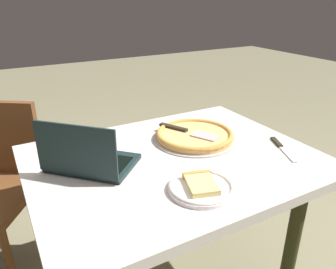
{
  "coord_description": "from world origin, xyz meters",
  "views": [
    {
      "loc": [
        -0.58,
        -1.0,
        1.34
      ],
      "look_at": [
        -0.0,
        0.05,
        0.82
      ],
      "focal_mm": 34.55,
      "sensor_mm": 36.0,
      "label": 1
    }
  ],
  "objects_px": {
    "pizza_tray": "(195,135)",
    "dining_table": "(174,176)",
    "laptop": "(89,159)",
    "pizza_plate": "(201,186)",
    "table_knife": "(281,147)"
  },
  "relations": [
    {
      "from": "pizza_tray",
      "to": "dining_table",
      "type": "bearing_deg",
      "value": -146.85
    },
    {
      "from": "laptop",
      "to": "pizza_plate",
      "type": "xyz_separation_m",
      "value": [
        0.29,
        -0.32,
        -0.03
      ]
    },
    {
      "from": "dining_table",
      "to": "table_knife",
      "type": "relative_size",
      "value": 5.15
    },
    {
      "from": "laptop",
      "to": "dining_table",
      "type": "bearing_deg",
      "value": -12.54
    },
    {
      "from": "laptop",
      "to": "pizza_tray",
      "type": "xyz_separation_m",
      "value": [
        0.49,
        0.04,
        -0.02
      ]
    },
    {
      "from": "pizza_plate",
      "to": "pizza_tray",
      "type": "height_order",
      "value": "pizza_tray"
    },
    {
      "from": "dining_table",
      "to": "table_knife",
      "type": "distance_m",
      "value": 0.47
    },
    {
      "from": "laptop",
      "to": "pizza_plate",
      "type": "bearing_deg",
      "value": -48.12
    },
    {
      "from": "dining_table",
      "to": "pizza_tray",
      "type": "bearing_deg",
      "value": 33.15
    },
    {
      "from": "table_knife",
      "to": "pizza_tray",
      "type": "bearing_deg",
      "value": 137.77
    },
    {
      "from": "dining_table",
      "to": "table_knife",
      "type": "height_order",
      "value": "table_knife"
    },
    {
      "from": "dining_table",
      "to": "table_knife",
      "type": "bearing_deg",
      "value": -17.51
    },
    {
      "from": "dining_table",
      "to": "table_knife",
      "type": "xyz_separation_m",
      "value": [
        0.44,
        -0.14,
        0.09
      ]
    },
    {
      "from": "pizza_plate",
      "to": "table_knife",
      "type": "distance_m",
      "value": 0.5
    },
    {
      "from": "laptop",
      "to": "pizza_tray",
      "type": "bearing_deg",
      "value": 4.35
    }
  ]
}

